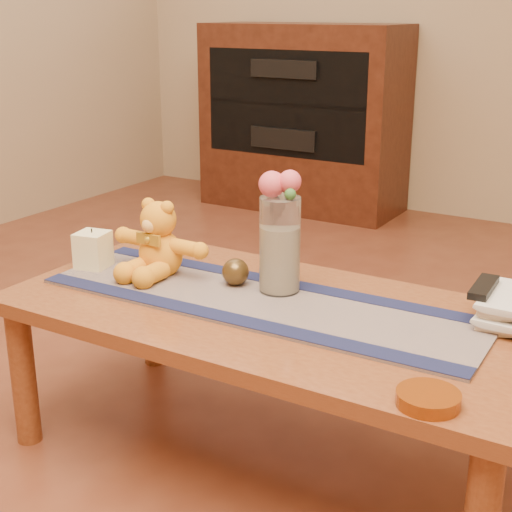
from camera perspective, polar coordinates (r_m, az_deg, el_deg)
The scene contains 29 objects.
floor at distance 2.16m, azimuth 1.18°, elevation -14.99°, with size 5.50×5.50×0.00m, color #5F2C1B.
coffee_table_top at distance 1.95m, azimuth 1.26°, elevation -4.41°, with size 1.40×0.70×0.04m, color brown.
table_leg_fl at distance 2.22m, azimuth -17.36°, elevation -8.76°, with size 0.07×0.07×0.41m, color brown.
table_leg_bl at distance 2.60m, azimuth -7.91°, elevation -3.98°, with size 0.07×0.07×0.41m, color brown.
persian_runner at distance 1.97m, azimuth 0.24°, elevation -3.44°, with size 1.20×0.35×0.01m, color #171D43.
runner_border_near at distance 1.85m, azimuth -1.98°, elevation -4.75°, with size 1.20×0.06×0.00m, color #14193D.
runner_border_far at distance 2.09m, azimuth 2.20°, elevation -2.02°, with size 1.20×0.06×0.00m, color #14193D.
teddy_bear at distance 2.15m, azimuth -7.34°, elevation 1.33°, with size 0.30×0.25×0.21m, color orange, non-canonical shape.
pillar_candle at distance 2.25m, azimuth -12.35°, elevation 0.48°, with size 0.09×0.09×0.11m, color #FEF7BB.
candle_wick at distance 2.23m, azimuth -12.46°, elevation 1.92°, with size 0.00×0.00×0.01m, color black.
glass_vase at distance 1.99m, azimuth 1.83°, elevation 0.86°, with size 0.11×0.11×0.26m, color silver.
potpourri_fill at distance 2.00m, azimuth 1.82°, elevation -0.20°, with size 0.09×0.09×0.18m, color beige.
rose_left at distance 1.95m, azimuth 1.22°, elevation 5.51°, with size 0.07×0.07×0.07m, color #DE4E5F.
rose_right at distance 1.94m, azimuth 2.61°, elevation 5.72°, with size 0.06×0.06×0.06m, color #DE4E5F.
blue_flower_back at distance 1.97m, azimuth 2.63°, elevation 5.46°, with size 0.04×0.04×0.04m, color #4C65A6.
blue_flower_side at distance 1.98m, azimuth 1.40°, elevation 5.29°, with size 0.04×0.04×0.04m, color #4C65A6.
leaf_sprig at distance 1.91m, azimuth 2.63°, elevation 4.74°, with size 0.03×0.03×0.03m, color #33662D.
bronze_ball at distance 2.06m, azimuth -1.58°, elevation -1.22°, with size 0.08×0.08×0.08m, color #4C3719.
book_bottom at distance 1.96m, azimuth 16.87°, elevation -4.24°, with size 0.17×0.22×0.02m, color beige.
book_lower at distance 1.95m, azimuth 17.04°, elevation -3.78°, with size 0.16×0.22×0.02m, color beige.
book_upper at distance 1.95m, azimuth 16.82°, elevation -3.14°, with size 0.17×0.22×0.02m, color beige.
book_top at distance 1.94m, azimuth 17.13°, elevation -2.72°, with size 0.16×0.22×0.02m, color beige.
tv_remote at distance 1.92m, azimuth 17.02°, elevation -2.29°, with size 0.04×0.16×0.02m, color black.
amber_dish at distance 1.52m, azimuth 13.03°, elevation -10.59°, with size 0.13×0.13×0.03m, color #BF5914.
media_cabinet at distance 4.60m, azimuth 3.67°, elevation 10.47°, with size 1.20×0.50×1.10m, color black.
cabinet_cavity at distance 4.38m, azimuth 2.25°, elevation 11.54°, with size 1.02×0.03×0.61m, color black.
cabinet_shelf at distance 4.45m, azimuth 2.79°, elevation 11.65°, with size 1.02×0.20×0.03m, color black.
stereo_upper at distance 4.45m, azimuth 2.96°, elevation 14.20°, with size 0.42×0.28×0.10m, color black.
stereo_lower at distance 4.50m, azimuth 2.87°, elevation 9.17°, with size 0.42×0.28×0.12m, color black.
Camera 1 is at (0.89, -1.56, 1.19)m, focal length 52.33 mm.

